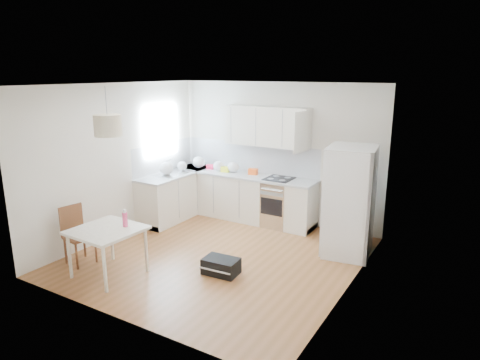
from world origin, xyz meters
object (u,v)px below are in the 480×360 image
at_px(dining_table, 107,234).
at_px(dining_chair, 79,236).
at_px(refrigerator, 350,201).
at_px(gym_bag, 221,266).

relative_size(dining_table, dining_chair, 1.05).
height_order(refrigerator, dining_chair, refrigerator).
relative_size(refrigerator, dining_chair, 1.96).
bearing_deg(dining_table, dining_chair, 178.23).
relative_size(refrigerator, gym_bag, 3.45).
relative_size(dining_chair, gym_bag, 1.76).
bearing_deg(refrigerator, dining_chair, -151.93).
height_order(refrigerator, gym_bag, refrigerator).
distance_m(refrigerator, gym_bag, 2.31).
bearing_deg(refrigerator, dining_table, -145.13).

